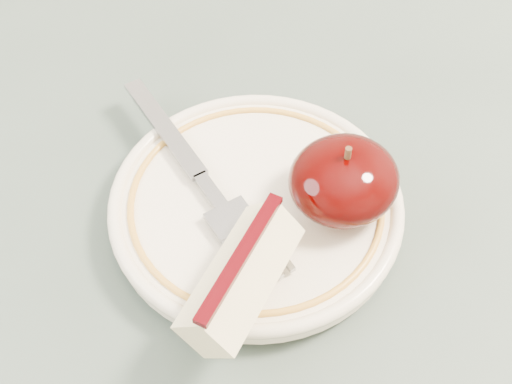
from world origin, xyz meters
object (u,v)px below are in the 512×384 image
plate (256,205)px  apple_half (344,180)px  fork (201,177)px  table (374,338)px

plate → apple_half: (0.04, -0.03, 0.03)m
plate → fork: size_ratio=0.99×
apple_half → fork: size_ratio=0.37×
apple_half → table: bearing=-85.8°
apple_half → plate: bearing=148.7°
table → fork: fork is taller
table → apple_half: 0.14m
plate → fork: fork is taller
table → plate: size_ratio=4.89×
apple_half → fork: apple_half is taller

